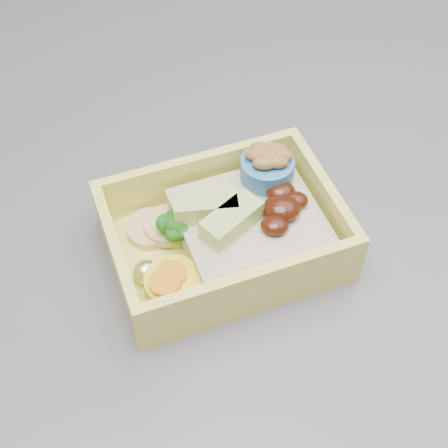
{
  "coord_description": "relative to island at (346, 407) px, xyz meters",
  "views": [
    {
      "loc": [
        -0.15,
        -0.45,
        1.29
      ],
      "look_at": [
        -0.17,
        -0.17,
        0.95
      ],
      "focal_mm": 50.0,
      "sensor_mm": 36.0,
      "label": 1
    }
  ],
  "objects": [
    {
      "name": "bento_box",
      "position": [
        -0.16,
        -0.07,
        0.48
      ],
      "size": [
        0.19,
        0.17,
        0.06
      ],
      "rotation": [
        0.0,
        0.0,
        0.4
      ],
      "color": "#E1DE5D",
      "rests_on": "island"
    },
    {
      "name": "island",
      "position": [
        0.0,
        0.0,
        0.0
      ],
      "size": [
        1.24,
        0.84,
        0.92
      ],
      "color": "brown",
      "rests_on": "ground"
    }
  ]
}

